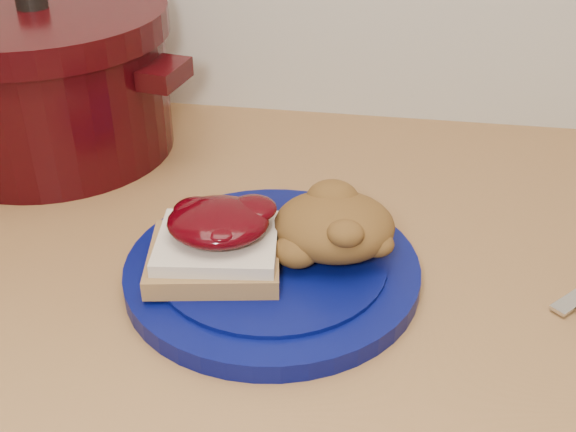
# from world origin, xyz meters

# --- Properties ---
(plate) EXTENTS (0.26, 0.26, 0.02)m
(plate) POSITION_xyz_m (-0.05, 1.46, 0.91)
(plate) COLOR #050A4A
(plate) RESTS_ON wood_countertop
(sandwich) EXTENTS (0.12, 0.11, 0.05)m
(sandwich) POSITION_xyz_m (-0.09, 1.44, 0.94)
(sandwich) COLOR olive
(sandwich) RESTS_ON plate
(stuffing_mound) EXTENTS (0.10, 0.09, 0.05)m
(stuffing_mound) POSITION_xyz_m (-0.00, 1.48, 0.94)
(stuffing_mound) COLOR brown
(stuffing_mound) RESTS_ON plate
(dutch_oven) EXTENTS (0.33, 0.31, 0.17)m
(dutch_oven) POSITION_xyz_m (-0.33, 1.66, 0.98)
(dutch_oven) COLOR black
(dutch_oven) RESTS_ON wood_countertop
(pepper_grinder) EXTENTS (0.08, 0.08, 0.14)m
(pepper_grinder) POSITION_xyz_m (-0.37, 1.70, 0.97)
(pepper_grinder) COLOR black
(pepper_grinder) RESTS_ON wood_countertop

